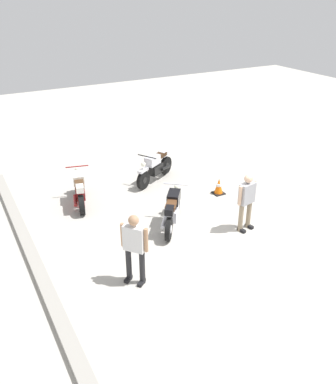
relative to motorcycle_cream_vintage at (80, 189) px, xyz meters
name	(u,v)px	position (x,y,z in m)	size (l,w,h in m)	color
ground_plane	(222,241)	(-3.84, -2.63, -0.49)	(40.00, 40.00, 0.00)	#B7B2A8
curb_edge	(49,295)	(-3.84, 1.97, -0.41)	(14.00, 0.30, 0.15)	#9C978F
motorcycle_cream_vintage	(80,189)	(0.00, 0.00, 0.00)	(1.93, 0.86, 1.07)	black
motorcycle_black_cruiser	(173,209)	(-2.53, -1.85, 0.03)	(1.72, 1.39, 1.09)	black
motorcycle_silver_cruiser	(155,167)	(0.36, -2.80, 0.03)	(1.16, 1.86, 1.09)	black
person_in_white_shirt	(134,245)	(-4.23, 0.08, 0.51)	(0.58, 0.53, 1.73)	#262628
person_in_gray_shirt	(247,199)	(-3.64, -3.52, 0.45)	(0.38, 0.65, 1.65)	gray
traffic_cone	(219,186)	(-1.51, -4.15, -0.23)	(0.36, 0.36, 0.53)	black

